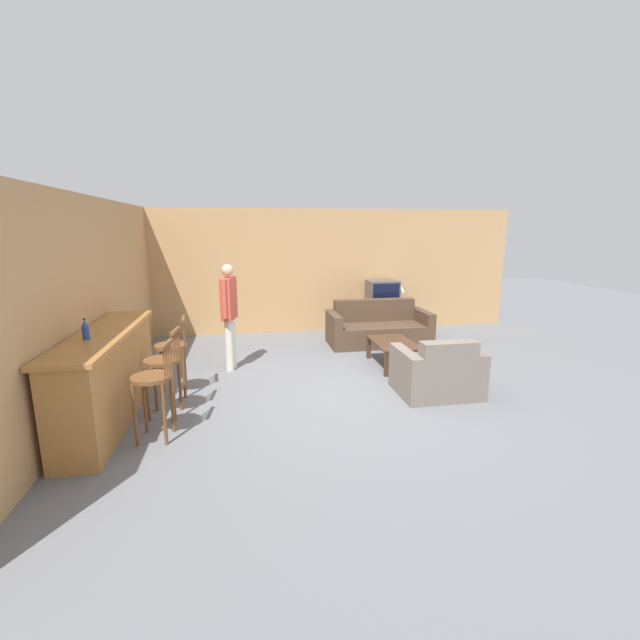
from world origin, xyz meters
name	(u,v)px	position (x,y,z in m)	size (l,w,h in m)	color
ground_plane	(338,394)	(0.00, 0.00, 0.00)	(24.00, 24.00, 0.00)	slate
wall_back	(301,271)	(0.00, 3.72, 1.30)	(9.40, 0.08, 2.60)	tan
wall_left	(113,290)	(-3.11, 1.36, 1.30)	(0.08, 8.72, 2.60)	tan
bar_counter	(108,376)	(-2.77, -0.29, 0.53)	(0.55, 2.50, 1.05)	#A87038
bar_chair_near	(154,385)	(-2.15, -0.89, 0.60)	(0.46, 0.46, 1.05)	brown
bar_chair_mid	(164,368)	(-2.15, -0.31, 0.60)	(0.46, 0.46, 1.05)	brown
bar_chair_far	(173,352)	(-2.15, 0.34, 0.60)	(0.45, 0.45, 1.05)	brown
couch_far	(378,329)	(1.33, 2.42, 0.29)	(1.93, 0.90, 0.82)	#4C3828
armchair_near	(438,373)	(1.31, -0.24, 0.29)	(1.05, 0.85, 0.80)	#70665B
coffee_table	(393,345)	(1.14, 1.03, 0.35)	(0.63, 1.02, 0.40)	#472D1E
tv_unit	(382,318)	(1.71, 3.38, 0.30)	(1.03, 0.54, 0.60)	#513823
tv	(382,292)	(1.71, 3.37, 0.85)	(0.64, 0.51, 0.51)	#4C4C4C
bottle	(85,330)	(-2.83, -0.64, 1.15)	(0.07, 0.07, 0.22)	#234293
table_lamp	(399,288)	(2.08, 3.38, 0.95)	(0.25, 0.25, 0.48)	brown
person_by_window	(229,310)	(-1.44, 1.32, 0.95)	(0.25, 0.49, 1.66)	silver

